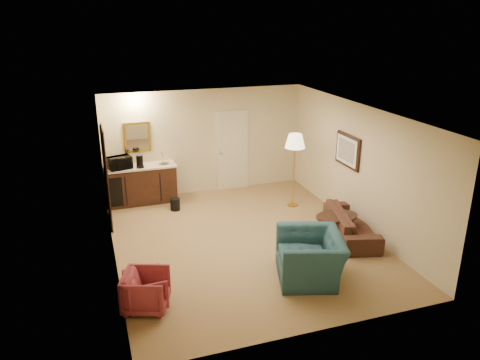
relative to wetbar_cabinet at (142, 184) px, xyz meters
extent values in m
plane|color=olive|center=(1.65, -2.72, -0.46)|extent=(6.00, 6.00, 0.00)
cube|color=beige|center=(1.65, 0.28, 0.84)|extent=(5.00, 0.02, 2.60)
cube|color=beige|center=(-0.85, -2.72, 0.84)|extent=(0.02, 6.00, 2.60)
cube|color=beige|center=(4.15, -2.72, 0.84)|extent=(0.02, 6.00, 2.60)
cube|color=white|center=(1.65, -2.72, 2.14)|extent=(5.00, 6.00, 0.02)
cube|color=beige|center=(2.35, 0.25, 0.56)|extent=(0.82, 0.06, 2.05)
cube|color=black|center=(-0.82, -1.02, 0.59)|extent=(0.06, 0.98, 2.10)
cube|color=gold|center=(0.00, 0.25, 1.09)|extent=(0.62, 0.04, 0.72)
cube|color=black|center=(4.11, -2.32, 1.09)|extent=(0.06, 0.90, 0.70)
cube|color=#371C11|center=(0.00, 0.00, 0.00)|extent=(1.64, 0.58, 0.92)
imported|color=black|center=(3.80, -3.18, -0.10)|extent=(1.00, 1.94, 0.73)
imported|color=#214A53|center=(2.28, -4.36, 0.07)|extent=(1.11, 1.39, 1.06)
imported|color=maroon|center=(-0.50, -4.39, -0.12)|extent=(0.80, 0.82, 0.67)
imported|color=maroon|center=(-0.50, -4.32, -0.15)|extent=(0.59, 0.62, 0.61)
cube|color=black|center=(3.45, -3.18, -0.21)|extent=(1.04, 0.88, 0.50)
cube|color=gold|center=(3.35, -1.32, 0.41)|extent=(0.48, 0.48, 1.75)
cylinder|color=black|center=(0.65, -0.72, -0.32)|extent=(0.28, 0.28, 0.28)
imported|color=black|center=(-0.48, -0.06, 0.64)|extent=(0.58, 0.42, 0.35)
cylinder|color=black|center=(-0.02, -0.12, 0.61)|extent=(0.18, 0.18, 0.30)
camera|label=1|loc=(-1.08, -10.68, 3.82)|focal=35.00mm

